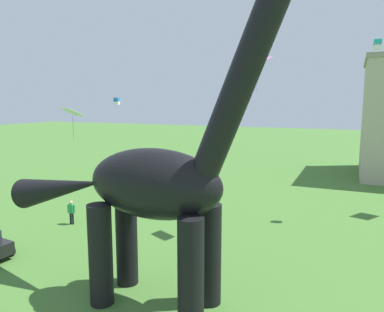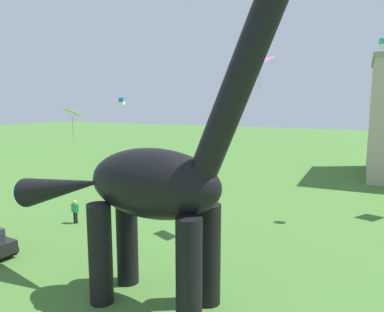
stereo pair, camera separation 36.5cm
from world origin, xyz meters
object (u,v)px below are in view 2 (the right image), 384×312
(dinosaur_sculpture, at_px, (152,183))
(kite_drifting, at_px, (72,112))
(person_strolling_adult, at_px, (75,209))
(kite_high_left, at_px, (122,101))
(kite_high_right, at_px, (260,60))
(kite_mid_right, at_px, (383,44))

(dinosaur_sculpture, height_order, kite_drifting, dinosaur_sculpture)
(kite_drifting, bearing_deg, person_strolling_adult, 134.16)
(kite_high_left, xyz_separation_m, kite_high_right, (17.46, -9.18, 2.48))
(kite_high_left, bearing_deg, person_strolling_adult, -68.60)
(kite_high_left, bearing_deg, kite_high_right, -27.74)
(person_strolling_adult, height_order, kite_drifting, kite_drifting)
(person_strolling_adult, distance_m, kite_drifting, 14.17)
(kite_mid_right, height_order, kite_high_left, kite_mid_right)
(kite_high_left, relative_size, kite_high_right, 0.35)
(kite_mid_right, bearing_deg, person_strolling_adult, -152.85)
(kite_mid_right, bearing_deg, kite_high_left, 173.11)
(person_strolling_adult, distance_m, kite_high_right, 16.54)
(person_strolling_adult, relative_size, kite_mid_right, 2.53)
(person_strolling_adult, height_order, kite_mid_right, kite_mid_right)
(kite_high_left, height_order, kite_high_right, kite_high_right)
(kite_mid_right, distance_m, kite_high_left, 24.97)
(person_strolling_adult, height_order, kite_high_left, kite_high_left)
(dinosaur_sculpture, bearing_deg, kite_mid_right, 54.81)
(kite_drifting, distance_m, kite_high_left, 25.52)
(dinosaur_sculpture, relative_size, person_strolling_adult, 8.56)
(kite_high_right, bearing_deg, kite_mid_right, 41.57)
(kite_high_right, bearing_deg, kite_high_left, 152.26)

